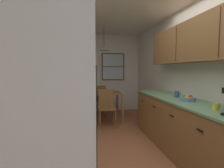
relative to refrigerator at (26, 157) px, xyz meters
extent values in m
plane|color=#995B3D|center=(0.93, 2.25, -0.89)|extent=(12.00, 12.00, 0.00)
cube|color=white|center=(-0.42, 2.25, 0.39)|extent=(0.10, 9.00, 2.55)
cube|color=white|center=(2.28, 2.25, 0.39)|extent=(0.10, 9.00, 2.55)
cube|color=white|center=(0.93, 4.90, 0.39)|extent=(4.40, 0.10, 2.55)
cube|color=white|center=(0.93, 2.25, 1.70)|extent=(4.40, 9.00, 0.08)
cube|color=white|center=(0.00, 0.00, 0.00)|extent=(0.74, 0.75, 1.78)
cube|color=black|center=(0.37, 0.00, -0.05)|extent=(0.01, 0.01, 1.60)
cube|color=black|center=(0.39, -0.04, -0.05)|extent=(0.02, 0.02, 1.14)
cube|color=black|center=(0.39, 0.04, -0.05)|extent=(0.02, 0.02, 1.14)
cube|color=black|center=(0.38, -0.17, 0.18)|extent=(0.01, 0.15, 0.22)
cube|color=beige|center=(0.37, 0.04, 0.58)|extent=(0.01, 0.05, 0.07)
cube|color=silver|center=(-0.06, 0.70, -0.44)|extent=(0.62, 0.61, 0.90)
cube|color=black|center=(0.25, 0.70, -0.47)|extent=(0.01, 0.43, 0.30)
cube|color=silver|center=(0.28, 0.70, -0.26)|extent=(0.02, 0.49, 0.02)
cube|color=black|center=(-0.06, 0.70, 0.02)|extent=(0.59, 0.58, 0.02)
cube|color=silver|center=(-0.34, 0.70, 0.11)|extent=(0.06, 0.61, 0.20)
cylinder|color=#2D2D2D|center=(-0.20, 0.57, 0.04)|extent=(0.15, 0.15, 0.01)
cylinder|color=#2D2D2D|center=(-0.20, 0.84, 0.04)|extent=(0.15, 0.15, 0.01)
cylinder|color=#2D2D2D|center=(0.08, 0.57, 0.04)|extent=(0.15, 0.15, 0.01)
cylinder|color=#2D2D2D|center=(0.08, 0.84, 0.04)|extent=(0.15, 0.15, 0.01)
cube|color=white|center=(-0.18, 0.70, 0.82)|extent=(0.38, 0.56, 0.34)
cube|color=black|center=(0.01, 0.65, 0.82)|extent=(0.01, 0.34, 0.22)
cube|color=#2D2D33|center=(0.01, 0.89, 0.82)|extent=(0.01, 0.11, 0.22)
cube|color=brown|center=(-0.07, 1.92, -0.45)|extent=(0.60, 1.81, 0.87)
cube|color=#6B9E70|center=(-0.07, 1.92, 0.00)|extent=(0.63, 1.83, 0.03)
cube|color=black|center=(0.24, 1.32, -0.19)|extent=(0.02, 0.10, 0.01)
cube|color=black|center=(0.24, 1.92, -0.19)|extent=(0.02, 0.10, 0.01)
cube|color=black|center=(0.24, 2.53, -0.19)|extent=(0.02, 0.10, 0.01)
cube|color=brown|center=(-0.21, 1.87, 0.98)|extent=(0.32, 1.91, 0.64)
cube|color=#2D2319|center=(-0.05, 1.56, 0.98)|extent=(0.01, 0.01, 0.58)
cube|color=#2D2319|center=(-0.05, 2.19, 0.98)|extent=(0.01, 0.01, 0.58)
cube|color=brown|center=(1.93, 1.37, -0.45)|extent=(0.60, 3.23, 0.87)
cube|color=#6B9E70|center=(1.93, 1.37, 0.00)|extent=(0.63, 3.25, 0.03)
cube|color=black|center=(1.62, 0.72, -0.19)|extent=(0.02, 0.10, 0.01)
cube|color=black|center=(1.62, 1.37, -0.19)|extent=(0.02, 0.10, 0.01)
cube|color=black|center=(1.62, 2.01, -0.19)|extent=(0.02, 0.10, 0.01)
cube|color=black|center=(1.62, 2.66, -0.19)|extent=(0.02, 0.10, 0.01)
cube|color=brown|center=(2.07, 1.32, 0.93)|extent=(0.32, 2.93, 0.64)
cube|color=#2D2319|center=(1.91, 0.83, 0.93)|extent=(0.01, 0.01, 0.59)
cube|color=#2D2319|center=(1.91, 1.80, 0.93)|extent=(0.01, 0.01, 0.59)
cube|color=olive|center=(0.92, 3.81, -0.15)|extent=(0.95, 0.77, 0.03)
cube|color=olive|center=(0.47, 3.45, -0.53)|extent=(0.06, 0.06, 0.72)
cube|color=olive|center=(1.36, 3.45, -0.53)|extent=(0.06, 0.06, 0.72)
cube|color=olive|center=(0.47, 4.16, -0.53)|extent=(0.06, 0.06, 0.72)
cube|color=olive|center=(1.36, 4.16, -0.53)|extent=(0.06, 0.06, 0.72)
cube|color=brown|center=(0.90, 3.14, -0.44)|extent=(0.41, 0.41, 0.04)
cube|color=brown|center=(0.90, 3.32, -0.21)|extent=(0.37, 0.04, 0.45)
cylinder|color=brown|center=(1.08, 2.96, -0.67)|extent=(0.04, 0.04, 0.43)
cylinder|color=brown|center=(0.71, 2.96, -0.67)|extent=(0.04, 0.04, 0.43)
cylinder|color=brown|center=(1.08, 3.32, -0.67)|extent=(0.04, 0.04, 0.43)
cylinder|color=brown|center=(0.72, 3.32, -0.67)|extent=(0.04, 0.04, 0.43)
cube|color=brown|center=(0.83, 4.47, -0.44)|extent=(0.45, 0.45, 0.04)
cube|color=brown|center=(0.85, 4.29, -0.21)|extent=(0.37, 0.08, 0.45)
cylinder|color=brown|center=(0.63, 4.63, -0.67)|extent=(0.04, 0.04, 0.43)
cylinder|color=brown|center=(0.99, 4.67, -0.67)|extent=(0.04, 0.04, 0.43)
cylinder|color=brown|center=(0.67, 4.27, -0.67)|extent=(0.04, 0.04, 0.43)
cylinder|color=brown|center=(1.03, 4.31, -0.67)|extent=(0.04, 0.04, 0.43)
cylinder|color=black|center=(0.92, 3.81, 1.39)|extent=(0.01, 0.01, 0.53)
cone|color=#B7B2A8|center=(0.92, 3.81, 1.08)|extent=(0.29, 0.29, 0.10)
sphere|color=white|center=(0.92, 3.81, 1.10)|extent=(0.06, 0.06, 0.06)
cube|color=brown|center=(1.35, 4.83, 0.60)|extent=(0.76, 0.04, 0.91)
cube|color=silver|center=(1.35, 4.82, 0.60)|extent=(0.68, 0.01, 0.83)
cube|color=brown|center=(1.35, 4.82, 0.60)|extent=(0.68, 0.02, 0.03)
cylinder|color=silver|center=(0.23, 3.26, -0.58)|extent=(0.29, 0.29, 0.63)
cylinder|color=#265999|center=(-0.07, 1.17, 0.09)|extent=(0.12, 0.12, 0.17)
cylinder|color=white|center=(-0.07, 1.17, 0.18)|extent=(0.12, 0.12, 0.02)
cube|color=white|center=(0.29, 0.85, -0.39)|extent=(0.02, 0.16, 0.24)
cylinder|color=#335999|center=(1.95, 1.81, 0.06)|extent=(0.08, 0.08, 0.11)
torus|color=#335999|center=(2.01, 1.81, 0.07)|extent=(0.05, 0.01, 0.05)
cylinder|color=#E5CC4C|center=(1.89, 0.82, 0.06)|extent=(0.08, 0.08, 0.09)
torus|color=#E5CC4C|center=(1.94, 0.82, 0.06)|extent=(0.05, 0.01, 0.05)
cylinder|color=#597F9E|center=(1.92, 1.43, 0.04)|extent=(0.23, 0.23, 0.06)
cylinder|color=black|center=(1.92, 1.43, 0.06)|extent=(0.18, 0.18, 0.03)
sphere|color=red|center=(1.97, 1.43, 0.07)|extent=(0.06, 0.06, 0.06)
sphere|color=green|center=(1.90, 1.48, 0.07)|extent=(0.06, 0.06, 0.06)
sphere|color=yellow|center=(1.89, 1.40, 0.07)|extent=(0.06, 0.06, 0.06)
cylinder|color=#4C7299|center=(0.98, 3.71, -0.11)|extent=(0.18, 0.18, 0.06)
camera|label=1|loc=(0.32, -1.03, 0.49)|focal=28.36mm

